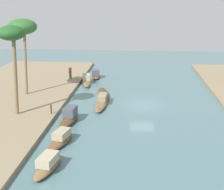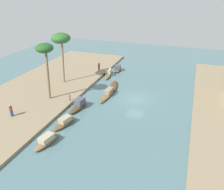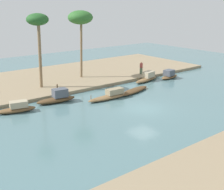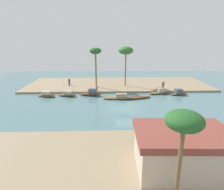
{
  "view_description": "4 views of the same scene",
  "coord_description": "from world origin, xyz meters",
  "px_view_note": "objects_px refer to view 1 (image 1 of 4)",
  "views": [
    {
      "loc": [
        30.66,
        -0.52,
        10.62
      ],
      "look_at": [
        0.28,
        -3.2,
        1.04
      ],
      "focal_mm": 49.3,
      "sensor_mm": 36.0,
      "label": 1
    },
    {
      "loc": [
        29.29,
        6.94,
        15.22
      ],
      "look_at": [
        0.84,
        -3.43,
        0.47
      ],
      "focal_mm": 36.11,
      "sensor_mm": 36.0,
      "label": 2
    },
    {
      "loc": [
        19.09,
        19.42,
        9.49
      ],
      "look_at": [
        1.18,
        -3.28,
        0.74
      ],
      "focal_mm": 49.02,
      "sensor_mm": 36.0,
      "label": 3
    },
    {
      "loc": [
        2.74,
        26.62,
        9.84
      ],
      "look_at": [
        1.71,
        -3.43,
        1.01
      ],
      "focal_mm": 30.0,
      "sensor_mm": 36.0,
      "label": 4
    }
  ],
  "objects_px": {
    "sampan_open_hull": "(48,164)",
    "palm_tree_left_far": "(12,37)",
    "sampan_near_left_bank": "(61,139)",
    "sampan_with_tall_canopy": "(69,117)",
    "sampan_with_red_awning": "(86,81)",
    "sampan_downstream_large": "(96,75)",
    "person_by_mooring": "(70,74)",
    "palm_tree_left_near": "(23,28)",
    "sampan_upstream_small": "(103,94)",
    "mooring_post": "(51,109)",
    "sampan_midstream": "(102,102)"
  },
  "relations": [
    {
      "from": "person_by_mooring",
      "to": "palm_tree_left_near",
      "type": "height_order",
      "value": "palm_tree_left_near"
    },
    {
      "from": "palm_tree_left_near",
      "to": "palm_tree_left_far",
      "type": "distance_m",
      "value": 6.36
    },
    {
      "from": "person_by_mooring",
      "to": "mooring_post",
      "type": "distance_m",
      "value": 13.25
    },
    {
      "from": "sampan_with_tall_canopy",
      "to": "sampan_with_red_awning",
      "type": "relative_size",
      "value": 0.91
    },
    {
      "from": "sampan_downstream_large",
      "to": "sampan_open_hull",
      "type": "bearing_deg",
      "value": -8.07
    },
    {
      "from": "person_by_mooring",
      "to": "palm_tree_left_far",
      "type": "height_order",
      "value": "palm_tree_left_far"
    },
    {
      "from": "sampan_open_hull",
      "to": "palm_tree_left_near",
      "type": "bearing_deg",
      "value": -146.53
    },
    {
      "from": "sampan_midstream",
      "to": "sampan_upstream_small",
      "type": "bearing_deg",
      "value": -174.92
    },
    {
      "from": "mooring_post",
      "to": "palm_tree_left_near",
      "type": "relative_size",
      "value": 0.11
    },
    {
      "from": "sampan_downstream_large",
      "to": "person_by_mooring",
      "type": "bearing_deg",
      "value": -65.76
    },
    {
      "from": "person_by_mooring",
      "to": "sampan_downstream_large",
      "type": "bearing_deg",
      "value": 171.19
    },
    {
      "from": "sampan_with_red_awning",
      "to": "palm_tree_left_near",
      "type": "bearing_deg",
      "value": -54.44
    },
    {
      "from": "sampan_with_tall_canopy",
      "to": "sampan_upstream_small",
      "type": "bearing_deg",
      "value": 172.41
    },
    {
      "from": "sampan_with_tall_canopy",
      "to": "palm_tree_left_far",
      "type": "distance_m",
      "value": 8.55
    },
    {
      "from": "sampan_open_hull",
      "to": "palm_tree_left_far",
      "type": "xyz_separation_m",
      "value": [
        -8.77,
        -5.33,
        7.02
      ]
    },
    {
      "from": "sampan_near_left_bank",
      "to": "sampan_with_red_awning",
      "type": "height_order",
      "value": "sampan_with_red_awning"
    },
    {
      "from": "sampan_downstream_large",
      "to": "sampan_with_tall_canopy",
      "type": "distance_m",
      "value": 16.33
    },
    {
      "from": "sampan_upstream_small",
      "to": "mooring_post",
      "type": "height_order",
      "value": "mooring_post"
    },
    {
      "from": "sampan_near_left_bank",
      "to": "person_by_mooring",
      "type": "relative_size",
      "value": 2.22
    },
    {
      "from": "sampan_near_left_bank",
      "to": "sampan_with_red_awning",
      "type": "bearing_deg",
      "value": -163.8
    },
    {
      "from": "sampan_near_left_bank",
      "to": "palm_tree_left_far",
      "type": "xyz_separation_m",
      "value": [
        -5.0,
        -5.23,
        7.04
      ]
    },
    {
      "from": "palm_tree_left_far",
      "to": "sampan_open_hull",
      "type": "bearing_deg",
      "value": 31.28
    },
    {
      "from": "mooring_post",
      "to": "palm_tree_left_far",
      "type": "distance_m",
      "value": 7.28
    },
    {
      "from": "sampan_downstream_large",
      "to": "sampan_upstream_small",
      "type": "height_order",
      "value": "sampan_downstream_large"
    },
    {
      "from": "sampan_downstream_large",
      "to": "sampan_open_hull",
      "type": "relative_size",
      "value": 0.94
    },
    {
      "from": "mooring_post",
      "to": "sampan_with_red_awning",
      "type": "bearing_deg",
      "value": 173.92
    },
    {
      "from": "sampan_with_red_awning",
      "to": "mooring_post",
      "type": "distance_m",
      "value": 12.08
    },
    {
      "from": "sampan_downstream_large",
      "to": "sampan_with_red_awning",
      "type": "height_order",
      "value": "sampan_with_red_awning"
    },
    {
      "from": "sampan_downstream_large",
      "to": "sampan_with_red_awning",
      "type": "relative_size",
      "value": 0.75
    },
    {
      "from": "sampan_downstream_large",
      "to": "sampan_with_tall_canopy",
      "type": "height_order",
      "value": "sampan_with_tall_canopy"
    },
    {
      "from": "mooring_post",
      "to": "sampan_open_hull",
      "type": "bearing_deg",
      "value": 14.43
    },
    {
      "from": "sampan_downstream_large",
      "to": "sampan_with_tall_canopy",
      "type": "bearing_deg",
      "value": -9.17
    },
    {
      "from": "sampan_upstream_small",
      "to": "sampan_near_left_bank",
      "type": "xyz_separation_m",
      "value": [
        12.58,
        -1.83,
        0.19
      ]
    },
    {
      "from": "sampan_upstream_small",
      "to": "palm_tree_left_far",
      "type": "distance_m",
      "value": 12.63
    },
    {
      "from": "sampan_midstream",
      "to": "palm_tree_left_far",
      "type": "bearing_deg",
      "value": -58.55
    },
    {
      "from": "sampan_midstream",
      "to": "palm_tree_left_far",
      "type": "height_order",
      "value": "palm_tree_left_far"
    },
    {
      "from": "sampan_upstream_small",
      "to": "palm_tree_left_far",
      "type": "relative_size",
      "value": 0.62
    },
    {
      "from": "sampan_with_red_awning",
      "to": "palm_tree_left_far",
      "type": "height_order",
      "value": "palm_tree_left_far"
    },
    {
      "from": "sampan_open_hull",
      "to": "palm_tree_left_near",
      "type": "xyz_separation_m",
      "value": [
        -14.98,
        -6.67,
        7.24
      ]
    },
    {
      "from": "sampan_near_left_bank",
      "to": "palm_tree_left_far",
      "type": "distance_m",
      "value": 10.1
    },
    {
      "from": "sampan_downstream_large",
      "to": "sampan_upstream_small",
      "type": "xyz_separation_m",
      "value": [
        8.01,
        2.0,
        -0.23
      ]
    },
    {
      "from": "sampan_midstream",
      "to": "mooring_post",
      "type": "xyz_separation_m",
      "value": [
        3.9,
        -4.29,
        0.46
      ]
    },
    {
      "from": "person_by_mooring",
      "to": "palm_tree_left_near",
      "type": "bearing_deg",
      "value": 24.46
    },
    {
      "from": "sampan_open_hull",
      "to": "sampan_with_red_awning",
      "type": "bearing_deg",
      "value": -167.64
    },
    {
      "from": "sampan_near_left_bank",
      "to": "sampan_with_red_awning",
      "type": "relative_size",
      "value": 0.81
    },
    {
      "from": "sampan_open_hull",
      "to": "sampan_downstream_large",
      "type": "bearing_deg",
      "value": -169.88
    },
    {
      "from": "sampan_with_tall_canopy",
      "to": "palm_tree_left_near",
      "type": "relative_size",
      "value": 0.5
    },
    {
      "from": "sampan_upstream_small",
      "to": "palm_tree_left_near",
      "type": "height_order",
      "value": "palm_tree_left_near"
    },
    {
      "from": "sampan_downstream_large",
      "to": "sampan_open_hull",
      "type": "xyz_separation_m",
      "value": [
        24.36,
        0.27,
        -0.02
      ]
    },
    {
      "from": "sampan_downstream_large",
      "to": "mooring_post",
      "type": "bearing_deg",
      "value": -16.43
    }
  ]
}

